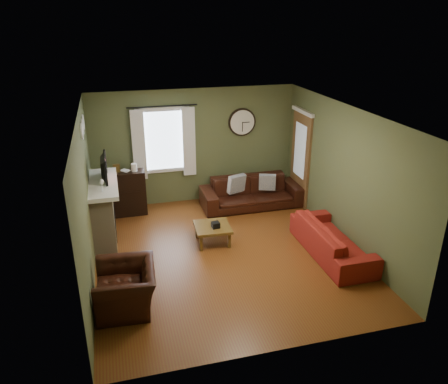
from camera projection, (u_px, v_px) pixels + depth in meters
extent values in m
cube|color=#613213|center=(224.00, 253.00, 8.04)|extent=(4.60, 5.20, 0.00)
cube|color=white|center=(224.00, 113.00, 7.05)|extent=(4.60, 5.20, 0.00)
cube|color=#505A36|center=(86.00, 201.00, 7.00)|extent=(0.00, 5.20, 2.60)
cube|color=#505A36|center=(344.00, 176.00, 8.09)|extent=(0.00, 5.20, 2.60)
cube|color=#505A36|center=(195.00, 146.00, 9.87)|extent=(4.60, 0.00, 2.60)
cube|color=#505A36|center=(280.00, 266.00, 5.22)|extent=(4.60, 0.00, 2.60)
cube|color=tan|center=(103.00, 213.00, 8.36)|extent=(0.40, 1.40, 1.10)
cube|color=black|center=(115.00, 223.00, 8.50)|extent=(0.04, 0.60, 0.55)
cube|color=white|center=(102.00, 184.00, 8.14)|extent=(0.58, 1.60, 0.08)
imported|color=black|center=(101.00, 171.00, 8.20)|extent=(0.08, 0.60, 0.35)
cube|color=#994C3F|center=(105.00, 167.00, 8.20)|extent=(0.02, 0.62, 0.36)
cylinder|color=white|center=(82.00, 131.00, 7.36)|extent=(0.28, 0.28, 0.03)
cylinder|color=white|center=(82.00, 127.00, 7.67)|extent=(0.28, 0.28, 0.03)
cylinder|color=white|center=(83.00, 122.00, 7.98)|extent=(0.28, 0.28, 0.03)
cylinder|color=black|center=(162.00, 106.00, 9.22)|extent=(0.03, 0.03, 1.50)
cube|color=white|center=(139.00, 146.00, 9.41)|extent=(0.28, 0.04, 1.55)
cube|color=white|center=(189.00, 142.00, 9.67)|extent=(0.28, 0.04, 1.55)
cube|color=brown|center=(300.00, 159.00, 9.83)|extent=(0.05, 0.90, 2.10)
imported|color=#553D17|center=(123.00, 173.00, 9.23)|extent=(0.26, 0.26, 0.02)
imported|color=black|center=(252.00, 192.00, 9.89)|extent=(2.27, 0.89, 0.66)
cube|color=#9196A1|center=(237.00, 184.00, 9.78)|extent=(0.43, 0.26, 0.41)
cube|color=#9196A1|center=(267.00, 182.00, 9.88)|extent=(0.39, 0.24, 0.38)
imported|color=maroon|center=(332.00, 240.00, 7.90)|extent=(0.79, 2.03, 0.59)
imported|color=black|center=(126.00, 288.00, 6.47)|extent=(0.93, 1.05, 0.65)
cube|color=black|center=(216.00, 225.00, 8.20)|extent=(0.15, 0.15, 0.11)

